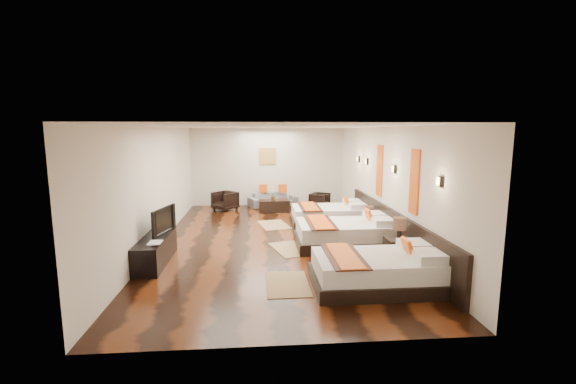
{
  "coord_description": "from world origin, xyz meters",
  "views": [
    {
      "loc": [
        -0.4,
        -9.27,
        2.7
      ],
      "look_at": [
        0.42,
        0.77,
        1.1
      ],
      "focal_mm": 24.04,
      "sensor_mm": 36.0,
      "label": 1
    }
  ],
  "objects": [
    {
      "name": "floor",
      "position": [
        0.0,
        0.0,
        0.0
      ],
      "size": [
        5.5,
        9.5,
        0.01
      ],
      "primitive_type": "cube",
      "color": "black",
      "rests_on": "ground"
    },
    {
      "name": "left_wall",
      "position": [
        -2.75,
        0.0,
        1.4
      ],
      "size": [
        0.01,
        9.5,
        2.8
      ],
      "primitive_type": "cube",
      "color": "silver",
      "rests_on": "floor"
    },
    {
      "name": "nightstand_b",
      "position": [
        2.45,
        0.14,
        0.29
      ],
      "size": [
        0.41,
        0.41,
        0.81
      ],
      "color": "black",
      "rests_on": "floor"
    },
    {
      "name": "jute_mat_near",
      "position": [
        0.12,
        -2.78,
        0.01
      ],
      "size": [
        0.75,
        1.2,
        0.01
      ],
      "primitive_type": "cube",
      "rotation": [
        0.0,
        0.0,
        0.0
      ],
      "color": "#9F7E50",
      "rests_on": "floor"
    },
    {
      "name": "back_wall",
      "position": [
        0.0,
        4.75,
        1.4
      ],
      "size": [
        5.5,
        0.01,
        2.8
      ],
      "primitive_type": "cube",
      "color": "silver",
      "rests_on": "floor"
    },
    {
      "name": "bed_near",
      "position": [
        1.7,
        -3.0,
        0.29
      ],
      "size": [
        2.25,
        1.41,
        0.86
      ],
      "color": "black",
      "rests_on": "floor"
    },
    {
      "name": "tv",
      "position": [
        -2.45,
        -1.19,
        0.84
      ],
      "size": [
        0.35,
        1.0,
        0.57
      ],
      "primitive_type": "imported",
      "rotation": [
        0.0,
        0.0,
        1.34
      ],
      "color": "black",
      "rests_on": "tv_console"
    },
    {
      "name": "bed_mid",
      "position": [
        1.7,
        -0.59,
        0.3
      ],
      "size": [
        2.33,
        1.47,
        0.89
      ],
      "color": "black",
      "rests_on": "floor"
    },
    {
      "name": "tv_console",
      "position": [
        -2.5,
        -1.44,
        0.28
      ],
      "size": [
        0.5,
        1.8,
        0.55
      ],
      "primitive_type": "cube",
      "color": "black",
      "rests_on": "floor"
    },
    {
      "name": "sconce_lounge",
      "position": [
        2.7,
        2.3,
        1.85
      ],
      "size": [
        0.07,
        0.12,
        0.18
      ],
      "color": "black",
      "rests_on": "right_wall"
    },
    {
      "name": "table_plant",
      "position": [
        0.14,
        3.42,
        0.53
      ],
      "size": [
        0.28,
        0.26,
        0.26
      ],
      "primitive_type": "imported",
      "rotation": [
        0.0,
        0.0,
        0.24
      ],
      "color": "#2A6120",
      "rests_on": "coffee_table"
    },
    {
      "name": "armchair_left",
      "position": [
        -1.5,
        3.89,
        0.32
      ],
      "size": [
        0.99,
        0.99,
        0.65
      ],
      "primitive_type": "imported",
      "rotation": [
        0.0,
        0.0,
        -0.75
      ],
      "color": "black",
      "rests_on": "floor"
    },
    {
      "name": "bed_far",
      "position": [
        1.7,
        1.5,
        0.28
      ],
      "size": [
        2.17,
        1.36,
        0.83
      ],
      "color": "black",
      "rests_on": "floor"
    },
    {
      "name": "orange_panel_a",
      "position": [
        2.73,
        -1.9,
        1.7
      ],
      "size": [
        0.04,
        0.4,
        1.3
      ],
      "primitive_type": "cube",
      "color": "#D86014",
      "rests_on": "right_wall"
    },
    {
      "name": "sconce_mid",
      "position": [
        2.7,
        -0.8,
        1.85
      ],
      "size": [
        0.07,
        0.12,
        0.18
      ],
      "color": "black",
      "rests_on": "right_wall"
    },
    {
      "name": "sofa",
      "position": [
        0.17,
        4.45,
        0.25
      ],
      "size": [
        1.86,
        1.27,
        0.51
      ],
      "primitive_type": "imported",
      "rotation": [
        0.0,
        0.0,
        0.38
      ],
      "color": "slate",
      "rests_on": "floor"
    },
    {
      "name": "armchair_right",
      "position": [
        1.8,
        3.89,
        0.28
      ],
      "size": [
        0.84,
        0.83,
        0.56
      ],
      "primitive_type": "imported",
      "rotation": [
        0.0,
        0.0,
        1.01
      ],
      "color": "black",
      "rests_on": "floor"
    },
    {
      "name": "gold_artwork",
      "position": [
        0.0,
        4.73,
        1.8
      ],
      "size": [
        0.6,
        0.04,
        0.6
      ],
      "primitive_type": "cube",
      "color": "#AD873F",
      "rests_on": "back_wall"
    },
    {
      "name": "headboard_panel",
      "position": [
        2.71,
        -0.8,
        0.45
      ],
      "size": [
        0.08,
        6.6,
        0.9
      ],
      "primitive_type": "cube",
      "color": "black",
      "rests_on": "floor"
    },
    {
      "name": "nightstand_a",
      "position": [
        2.44,
        -1.95,
        0.35
      ],
      "size": [
        0.5,
        0.5,
        0.98
      ],
      "color": "black",
      "rests_on": "floor"
    },
    {
      "name": "sconce_near",
      "position": [
        2.7,
        -3.0,
        1.85
      ],
      "size": [
        0.07,
        0.12,
        0.18
      ],
      "color": "black",
      "rests_on": "right_wall"
    },
    {
      "name": "orange_panel_b",
      "position": [
        2.73,
        0.3,
        1.7
      ],
      "size": [
        0.04,
        0.4,
        1.3
      ],
      "primitive_type": "cube",
      "color": "#D86014",
      "rests_on": "right_wall"
    },
    {
      "name": "book",
      "position": [
        -2.5,
        -1.91,
        0.57
      ],
      "size": [
        0.25,
        0.33,
        0.03
      ],
      "primitive_type": "imported",
      "rotation": [
        0.0,
        0.0,
        -0.0
      ],
      "color": "black",
      "rests_on": "tv_console"
    },
    {
      "name": "jute_mat_far",
      "position": [
        0.08,
        1.61,
        0.01
      ],
      "size": [
        0.99,
        1.33,
        0.01
      ],
      "primitive_type": "cube",
      "rotation": [
        0.0,
        0.0,
        0.22
      ],
      "color": "#9F7E50",
      "rests_on": "floor"
    },
    {
      "name": "coffee_table",
      "position": [
        0.17,
        3.5,
        0.2
      ],
      "size": [
        1.03,
        0.57,
        0.4
      ],
      "primitive_type": "cube",
      "rotation": [
        0.0,
        0.0,
        0.07
      ],
      "color": "black",
      "rests_on": "floor"
    },
    {
      "name": "sconce_far",
      "position": [
        2.7,
        1.4,
        1.85
      ],
      "size": [
        0.07,
        0.12,
        0.18
      ],
      "color": "black",
      "rests_on": "right_wall"
    },
    {
      "name": "ceiling",
      "position": [
        0.0,
        0.0,
        2.8
      ],
      "size": [
        5.5,
        9.5,
        0.01
      ],
      "primitive_type": "cube",
      "color": "white",
      "rests_on": "floor"
    },
    {
      "name": "right_wall",
      "position": [
        2.75,
        0.0,
        1.4
      ],
      "size": [
        0.01,
        9.5,
        2.8
      ],
      "primitive_type": "cube",
      "color": "silver",
      "rests_on": "floor"
    },
    {
      "name": "figurine",
      "position": [
        -2.5,
        -0.69,
        0.71
      ],
      "size": [
        0.37,
        0.37,
        0.33
      ],
      "primitive_type": "imported",
      "rotation": [
        0.0,
        0.0,
        0.22
      ],
      "color": "brown",
      "rests_on": "tv_console"
    },
    {
      "name": "jute_mat_mid",
      "position": [
        0.38,
        -0.72,
        0.01
      ],
      "size": [
        1.06,
        1.36,
        0.01
      ],
      "primitive_type": "cube",
      "rotation": [
        0.0,
        0.0,
        0.29
      ],
      "color": "#9F7E50",
      "rests_on": "floor"
    }
  ]
}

